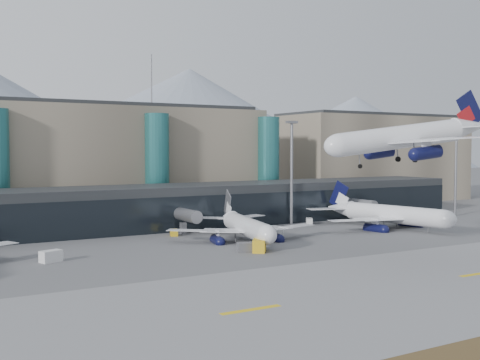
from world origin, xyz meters
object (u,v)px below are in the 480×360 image
object	(u,v)px
jet_parked_right	(381,208)
veh_d	(309,221)
hero_jet	(416,130)
lightmast_right	(456,164)
lightmast_mid	(292,166)
veh_a	(51,256)
veh_g	(278,232)
veh_e	(406,220)
veh_b	(174,233)
jet_parked_mid	(243,220)
veh_h	(259,245)
veh_c	(246,247)

from	to	relation	value
jet_parked_right	veh_d	bearing A→B (deg)	31.73
hero_jet	lightmast_right	bearing A→B (deg)	44.01
lightmast_mid	hero_jet	xyz separation A→B (m)	(-10.91, -50.89, 7.42)
hero_jet	veh_a	distance (m)	63.79
hero_jet	veh_g	world-z (taller)	hero_jet
veh_e	jet_parked_right	bearing A→B (deg)	-151.09
veh_b	veh_d	xyz separation A→B (m)	(36.95, 1.10, 0.08)
lightmast_mid	veh_b	size ratio (longest dim) A/B	10.30
jet_parked_right	jet_parked_mid	bearing A→B (deg)	79.48
veh_b	veh_h	bearing A→B (deg)	-149.74
veh_a	veh_h	distance (m)	36.23
veh_c	veh_e	size ratio (longest dim) A/B	0.94
jet_parked_mid	veh_a	size ratio (longest dim) A/B	9.72
jet_parked_right	veh_b	xyz separation A→B (m)	(-48.66, 11.68, -3.82)
hero_jet	veh_g	size ratio (longest dim) A/B	14.10
lightmast_mid	veh_e	size ratio (longest dim) A/B	7.72
hero_jet	veh_a	world-z (taller)	hero_jet
hero_jet	veh_d	bearing A→B (deg)	82.23
jet_parked_right	veh_e	distance (m)	10.61
lightmast_right	veh_c	size ratio (longest dim) A/B	8.21
jet_parked_mid	veh_d	distance (m)	29.91
veh_d	veh_g	size ratio (longest dim) A/B	1.19
veh_b	veh_d	world-z (taller)	veh_d
jet_parked_mid	veh_a	world-z (taller)	jet_parked_mid
veh_c	jet_parked_right	bearing A→B (deg)	32.58
veh_g	veh_h	bearing A→B (deg)	-96.45
veh_c	lightmast_mid	bearing A→B (deg)	59.78
veh_a	veh_e	xyz separation A→B (m)	(88.33, 6.95, -0.03)
lightmast_mid	lightmast_right	size ratio (longest dim) A/B	1.00
veh_c	veh_h	distance (m)	2.49
lightmast_right	veh_b	xyz separation A→B (m)	(-83.48, 4.16, -13.70)
veh_c	veh_g	bearing A→B (deg)	57.17
veh_a	veh_d	size ratio (longest dim) A/B	1.24
hero_jet	jet_parked_right	xyz separation A→B (m)	(26.09, 35.37, -17.30)
lightmast_mid	veh_d	world-z (taller)	lightmast_mid
hero_jet	jet_parked_right	world-z (taller)	hero_jet
veh_b	veh_e	size ratio (longest dim) A/B	0.75
veh_c	lightmast_right	bearing A→B (deg)	30.79
lightmast_right	veh_a	world-z (taller)	lightmast_right
lightmast_mid	veh_g	bearing A→B (deg)	-133.56
jet_parked_right	lightmast_right	bearing A→B (deg)	-88.58
lightmast_mid	veh_a	distance (m)	68.02
lightmast_right	veh_a	size ratio (longest dim) A/B	7.44
hero_jet	jet_parked_right	size ratio (longest dim) A/B	0.88
veh_b	veh_g	size ratio (longest dim) A/B	1.07
veh_a	veh_b	bearing A→B (deg)	10.72
veh_g	veh_h	xyz separation A→B (m)	(-14.49, -15.60, 0.48)
veh_b	veh_e	bearing A→B (deg)	-81.11
jet_parked_mid	veh_e	xyz separation A→B (m)	(48.35, 1.62, -3.13)
hero_jet	veh_c	xyz separation A→B (m)	(-19.47, 22.02, -20.97)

